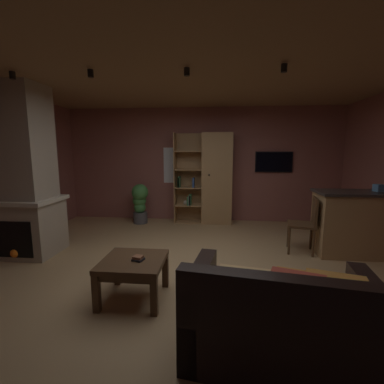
% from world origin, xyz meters
% --- Properties ---
extents(floor, '(6.34, 5.69, 0.02)m').
position_xyz_m(floor, '(0.00, 0.00, -0.01)').
color(floor, tan).
rests_on(floor, ground).
extents(wall_back, '(6.46, 0.06, 2.64)m').
position_xyz_m(wall_back, '(0.00, 2.87, 1.32)').
color(wall_back, '#8E544C').
rests_on(wall_back, ground).
extents(ceiling, '(6.34, 5.69, 0.02)m').
position_xyz_m(ceiling, '(0.00, 0.00, 2.65)').
color(ceiling, '#8E6B47').
extents(window_pane_back, '(0.68, 0.01, 0.84)m').
position_xyz_m(window_pane_back, '(-0.57, 2.84, 1.31)').
color(window_pane_back, white).
extents(stone_fireplace, '(0.94, 0.83, 2.64)m').
position_xyz_m(stone_fireplace, '(-2.62, 0.42, 1.19)').
color(stone_fireplace, tan).
rests_on(stone_fireplace, ground).
extents(bookshelf_cabinet, '(1.30, 0.41, 2.05)m').
position_xyz_m(bookshelf_cabinet, '(0.27, 2.60, 1.01)').
color(bookshelf_cabinet, '#A87F51').
rests_on(bookshelf_cabinet, ground).
extents(kitchen_bar_counter, '(1.57, 0.63, 1.02)m').
position_xyz_m(kitchen_bar_counter, '(2.72, 0.87, 0.51)').
color(kitchen_bar_counter, '#A87F51').
rests_on(kitchen_bar_counter, ground).
extents(tissue_box, '(0.14, 0.14, 0.11)m').
position_xyz_m(tissue_box, '(2.87, 0.91, 1.08)').
color(tissue_box, '#598CBF').
rests_on(tissue_box, kitchen_bar_counter).
extents(leather_couch, '(1.58, 1.09, 0.84)m').
position_xyz_m(leather_couch, '(0.88, -1.47, 0.31)').
color(leather_couch, black).
rests_on(leather_couch, ground).
extents(coffee_table, '(0.68, 0.67, 0.46)m').
position_xyz_m(coffee_table, '(-0.55, -0.73, 0.37)').
color(coffee_table, '#4C331E').
rests_on(coffee_table, ground).
extents(table_book_0, '(0.14, 0.13, 0.02)m').
position_xyz_m(table_book_0, '(-0.48, -0.75, 0.47)').
color(table_book_0, black).
rests_on(table_book_0, coffee_table).
extents(table_book_1, '(0.12, 0.11, 0.03)m').
position_xyz_m(table_book_1, '(-0.48, -0.75, 0.50)').
color(table_book_1, brown).
rests_on(table_book_1, coffee_table).
extents(dining_chair, '(0.50, 0.50, 0.92)m').
position_xyz_m(dining_chair, '(1.82, 0.89, 0.53)').
color(dining_chair, '#4C331E').
rests_on(dining_chair, ground).
extents(potted_floor_plant, '(0.37, 0.38, 0.91)m').
position_xyz_m(potted_floor_plant, '(-1.39, 2.40, 0.50)').
color(potted_floor_plant, '#4C4C51').
rests_on(potted_floor_plant, ground).
extents(wall_mounted_tv, '(0.83, 0.06, 0.47)m').
position_xyz_m(wall_mounted_tv, '(1.64, 2.81, 1.40)').
color(wall_mounted_tv, black).
extents(track_light_spot_0, '(0.07, 0.07, 0.09)m').
position_xyz_m(track_light_spot_0, '(-2.16, -0.22, 2.57)').
color(track_light_spot_0, black).
extents(track_light_spot_1, '(0.07, 0.07, 0.09)m').
position_xyz_m(track_light_spot_1, '(-1.17, -0.21, 2.57)').
color(track_light_spot_1, black).
extents(track_light_spot_2, '(0.07, 0.07, 0.09)m').
position_xyz_m(track_light_spot_2, '(-0.01, -0.16, 2.57)').
color(track_light_spot_2, black).
extents(track_light_spot_3, '(0.07, 0.07, 0.09)m').
position_xyz_m(track_light_spot_3, '(1.10, -0.20, 2.57)').
color(track_light_spot_3, black).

